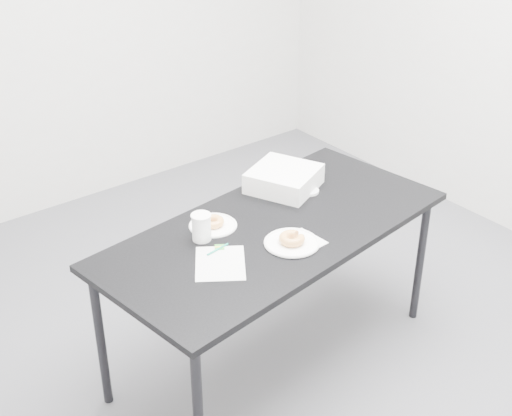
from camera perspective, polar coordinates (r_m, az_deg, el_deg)
floor at (r=3.73m, az=0.07°, el=-10.70°), size 4.00×4.00×0.00m
wall_back at (r=4.72m, az=-15.65°, el=15.44°), size 4.00×0.02×2.70m
table at (r=3.25m, az=1.46°, el=-2.34°), size 1.74×0.98×0.75m
scorecard at (r=2.96m, az=-2.89°, el=-4.43°), size 0.31×0.33×0.00m
logo_patch at (r=3.06m, az=-2.94°, el=-3.14°), size 0.06×0.06×0.00m
pen at (r=3.04m, az=-3.09°, el=-3.32°), size 0.12×0.03×0.01m
napkin at (r=3.10m, az=3.65°, el=-2.73°), size 0.18×0.18×0.00m
plate_near at (r=3.09m, az=2.88°, el=-2.80°), size 0.24×0.24×0.01m
donut_near at (r=3.08m, az=2.89°, el=-2.45°), size 0.12×0.12×0.04m
plate_far at (r=3.22m, az=-3.46°, el=-1.40°), size 0.22×0.22×0.01m
donut_far at (r=3.21m, az=-3.47°, el=-1.10°), size 0.11×0.11×0.03m
coffee_cup at (r=3.10m, az=-4.39°, el=-1.53°), size 0.08×0.08×0.12m
cup_lid at (r=3.51m, az=4.26°, el=1.37°), size 0.10×0.10×0.01m
bakery_box at (r=3.52m, az=2.24°, el=2.36°), size 0.40×0.40×0.10m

